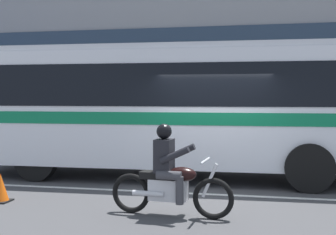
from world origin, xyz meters
name	(u,v)px	position (x,y,z in m)	size (l,w,h in m)	color
ground_plane	(214,188)	(0.00, 0.00, 0.00)	(60.00, 60.00, 0.00)	#3D3D3F
sidewalk_curb	(230,155)	(0.00, 5.10, 0.07)	(28.00, 3.80, 0.15)	gray
lane_center_stripe	(211,194)	(0.00, -0.60, 0.00)	(26.60, 0.14, 0.01)	silver
office_building_facade	(235,1)	(0.00, 7.39, 5.60)	(28.00, 0.89, 11.18)	gray
transit_bus	(181,102)	(-0.94, 1.19, 1.88)	(10.77, 2.87, 3.22)	silver
motorcycle_with_rider	(170,178)	(-0.50, -2.37, 0.66)	(2.14, 0.64, 1.56)	black
traffic_cone	(1,188)	(-3.89, -2.05, 0.26)	(0.36, 0.36, 0.55)	#EA590F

